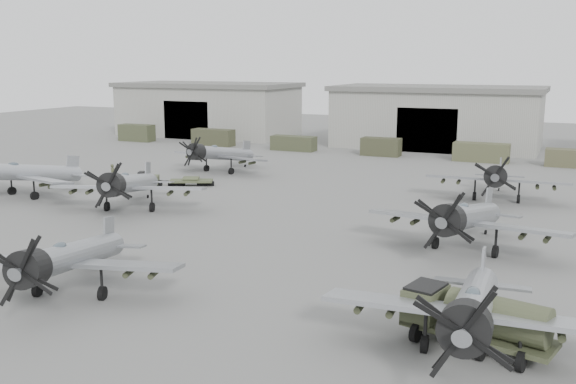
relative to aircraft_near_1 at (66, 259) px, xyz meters
name	(u,v)px	position (x,y,z in m)	size (l,w,h in m)	color
ground	(220,272)	(4.97, 6.85, -2.15)	(220.00, 220.00, 0.00)	slate
hangar_left	(208,109)	(-33.03, 68.81, 2.22)	(29.00, 14.80, 8.70)	gray
hangar_center	(437,117)	(4.97, 68.81, 2.22)	(29.00, 14.80, 8.70)	gray
support_truck_0	(137,133)	(-38.78, 56.85, -0.87)	(5.54, 2.20, 2.57)	#3B402A
support_truck_1	(213,137)	(-25.08, 56.85, -0.94)	(6.26, 2.20, 2.41)	#373925
support_truck_2	(294,143)	(-12.24, 56.85, -1.15)	(6.22, 2.20, 2.00)	#393E28
support_truck_3	(381,147)	(0.22, 56.85, -0.99)	(5.06, 2.20, 2.33)	#373925
support_truck_4	(481,152)	(12.87, 56.85, -1.00)	(6.64, 2.20, 2.30)	#494B31
support_truck_5	(570,158)	(22.85, 56.85, -1.12)	(5.37, 2.20, 2.06)	#48472F
aircraft_near_1	(66,259)	(0.00, 0.00, 0.00)	(11.84, 10.66, 4.73)	gray
aircraft_near_2	(473,308)	(19.96, 1.31, 0.11)	(12.44, 11.19, 4.97)	#96999F
aircraft_mid_0	(20,173)	(-22.01, 17.94, 0.07)	(12.30, 11.08, 4.89)	#A1A4A9
aircraft_mid_1	(128,184)	(-9.59, 17.29, 0.12)	(12.42, 11.20, 5.00)	#95989D
aircraft_mid_2	(466,218)	(17.28, 16.53, 0.17)	(12.82, 11.54, 5.09)	gray
aircraft_far_0	(218,154)	(-12.48, 36.58, -0.02)	(11.79, 10.61, 4.68)	gray
aircraft_far_1	(497,177)	(17.32, 33.47, 0.07)	(12.19, 10.97, 4.87)	gray
fuel_tanker	(476,316)	(19.94, 2.65, -0.75)	(6.66, 3.48, 2.45)	#3E432C
tug_trailer	(165,180)	(-13.41, 27.79, -1.60)	(7.19, 4.31, 1.47)	#444B31
ground_crew	(113,174)	(-18.93, 26.83, -1.17)	(0.71, 0.47, 1.95)	#41442C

